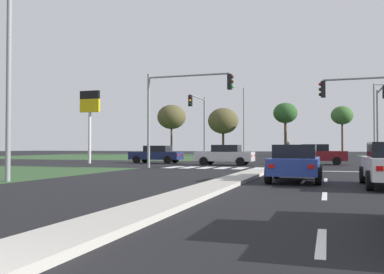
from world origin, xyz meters
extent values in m
plane|color=black|center=(0.00, 30.00, 0.00)|extent=(200.00, 200.00, 0.00)
cube|color=#2D4C28|center=(-25.50, 54.50, 0.00)|extent=(35.00, 35.00, 0.01)
cube|color=#ADA89E|center=(0.00, 11.00, 0.07)|extent=(1.20, 22.00, 0.14)
cube|color=#ADA89E|center=(0.00, 55.00, 0.07)|extent=(1.20, 36.00, 0.14)
cube|color=silver|center=(3.50, 4.31, 0.01)|extent=(0.14, 2.00, 0.01)
cube|color=silver|center=(3.50, 10.31, 0.01)|extent=(0.14, 2.00, 0.01)
cube|color=silver|center=(3.50, 16.31, 0.01)|extent=(0.14, 2.00, 0.01)
cube|color=silver|center=(3.80, 23.00, 0.01)|extent=(6.40, 0.50, 0.01)
cube|color=silver|center=(-6.40, 24.80, 0.01)|extent=(0.70, 2.80, 0.01)
cube|color=silver|center=(-5.25, 24.80, 0.01)|extent=(0.70, 2.80, 0.01)
cube|color=silver|center=(-4.10, 24.80, 0.01)|extent=(0.70, 2.80, 0.01)
cube|color=silver|center=(-2.95, 24.80, 0.01)|extent=(0.70, 2.80, 0.01)
cube|color=silver|center=(-1.80, 24.80, 0.01)|extent=(0.70, 2.80, 0.01)
cube|color=silver|center=(-0.65, 24.80, 0.01)|extent=(0.70, 2.80, 0.01)
cube|color=#161E47|center=(-10.23, 30.94, 0.64)|extent=(4.35, 1.77, 0.65)
cube|color=black|center=(-10.08, 30.94, 1.23)|extent=(2.00, 1.55, 0.52)
cube|color=red|center=(-8.03, 30.27, 0.71)|extent=(0.04, 0.20, 0.14)
cube|color=red|center=(-8.03, 31.61, 0.71)|extent=(0.04, 0.20, 0.14)
cylinder|color=black|center=(-11.62, 30.06, 0.32)|extent=(0.64, 0.22, 0.64)
cylinder|color=black|center=(-11.62, 31.83, 0.32)|extent=(0.64, 0.22, 0.64)
cylinder|color=black|center=(-8.83, 30.06, 0.32)|extent=(0.64, 0.22, 0.64)
cylinder|color=black|center=(-8.83, 31.83, 0.32)|extent=(0.64, 0.22, 0.64)
cube|color=navy|center=(2.36, 15.24, 0.63)|extent=(1.80, 4.27, 0.63)
cube|color=black|center=(2.36, 15.09, 1.21)|extent=(1.58, 1.97, 0.52)
cube|color=red|center=(1.68, 13.09, 0.70)|extent=(0.20, 0.04, 0.14)
cube|color=red|center=(3.04, 13.09, 0.70)|extent=(0.20, 0.04, 0.14)
cylinder|color=black|center=(1.46, 16.61, 0.32)|extent=(0.22, 0.64, 0.64)
cylinder|color=black|center=(3.26, 16.61, 0.32)|extent=(0.22, 0.64, 0.64)
cylinder|color=black|center=(1.46, 13.88, 0.32)|extent=(0.22, 0.64, 0.64)
cylinder|color=black|center=(3.26, 13.88, 0.32)|extent=(0.22, 0.64, 0.64)
cube|color=red|center=(5.05, 11.51, 0.74)|extent=(0.20, 0.04, 0.14)
cylinder|color=black|center=(4.85, 15.13, 0.32)|extent=(0.22, 0.64, 0.64)
cylinder|color=black|center=(4.85, 12.32, 0.32)|extent=(0.22, 0.64, 0.64)
cube|color=#B7B7BC|center=(-3.83, 29.01, 0.67)|extent=(4.31, 1.85, 0.69)
cube|color=black|center=(-3.68, 29.01, 1.27)|extent=(1.98, 1.63, 0.52)
cube|color=red|center=(-1.65, 28.31, 0.74)|extent=(0.04, 0.20, 0.14)
cube|color=red|center=(-1.65, 29.72, 0.74)|extent=(0.04, 0.20, 0.14)
cylinder|color=black|center=(-5.21, 28.09, 0.32)|extent=(0.64, 0.22, 0.64)
cylinder|color=black|center=(-5.21, 29.94, 0.32)|extent=(0.64, 0.22, 0.64)
cylinder|color=black|center=(-2.45, 28.09, 0.32)|extent=(0.64, 0.22, 0.64)
cylinder|color=black|center=(-2.45, 29.94, 0.32)|extent=(0.64, 0.22, 0.64)
cube|color=maroon|center=(2.80, 32.20, 0.69)|extent=(4.42, 1.85, 0.74)
cube|color=black|center=(2.65, 32.20, 1.32)|extent=(2.03, 1.63, 0.52)
cube|color=red|center=(0.57, 32.90, 0.77)|extent=(0.04, 0.20, 0.14)
cube|color=red|center=(0.57, 31.49, 0.77)|extent=(0.04, 0.20, 0.14)
cylinder|color=black|center=(4.22, 33.12, 0.32)|extent=(0.64, 0.22, 0.64)
cylinder|color=black|center=(4.22, 31.27, 0.32)|extent=(0.64, 0.22, 0.64)
cylinder|color=black|center=(1.39, 33.12, 0.32)|extent=(0.64, 0.22, 0.64)
cylinder|color=black|center=(1.39, 31.27, 0.32)|extent=(0.64, 0.22, 0.64)
cylinder|color=gray|center=(-7.60, 23.40, 3.09)|extent=(0.18, 0.18, 6.18)
cylinder|color=gray|center=(-4.88, 23.40, 5.93)|extent=(5.44, 0.12, 0.12)
cube|color=black|center=(-2.16, 23.40, 5.41)|extent=(0.26, 0.32, 0.95)
sphere|color=#360503|center=(-2.00, 23.40, 5.71)|extent=(0.20, 0.20, 0.20)
sphere|color=#3A2405|center=(-2.00, 23.40, 5.41)|extent=(0.20, 0.20, 0.20)
sphere|color=green|center=(-2.00, 23.40, 5.11)|extent=(0.20, 0.20, 0.20)
cylinder|color=gray|center=(-7.60, 36.60, 3.06)|extent=(0.18, 0.18, 6.11)
cylinder|color=gray|center=(-7.60, 34.41, 5.86)|extent=(0.12, 4.37, 0.12)
cube|color=black|center=(-7.60, 32.23, 5.34)|extent=(0.32, 0.26, 0.95)
sphere|color=#360503|center=(-7.60, 32.07, 5.64)|extent=(0.20, 0.20, 0.20)
sphere|color=orange|center=(-7.60, 32.07, 5.34)|extent=(0.20, 0.20, 0.20)
sphere|color=black|center=(-7.60, 32.07, 5.04)|extent=(0.20, 0.20, 0.20)
cylinder|color=gray|center=(5.48, 23.40, 5.24)|extent=(4.24, 0.12, 0.12)
cube|color=black|center=(3.36, 23.40, 4.71)|extent=(0.26, 0.32, 0.95)
sphere|color=red|center=(3.20, 23.40, 5.01)|extent=(0.20, 0.20, 0.20)
sphere|color=#3A2405|center=(3.20, 23.40, 4.71)|extent=(0.20, 0.20, 0.20)
sphere|color=black|center=(3.20, 23.40, 4.41)|extent=(0.20, 0.20, 0.20)
cylinder|color=gray|center=(7.60, 36.60, 3.09)|extent=(0.18, 0.18, 6.18)
cylinder|color=gray|center=(7.60, 34.10, 5.93)|extent=(0.12, 5.00, 0.12)
cylinder|color=gray|center=(-8.54, 11.68, 4.27)|extent=(0.20, 0.20, 8.54)
cylinder|color=gray|center=(8.54, 48.82, 4.20)|extent=(0.20, 0.20, 8.41)
cylinder|color=gray|center=(9.60, 49.07, 8.31)|extent=(2.14, 0.60, 0.10)
cylinder|color=gray|center=(-8.54, 61.34, 5.22)|extent=(0.20, 0.20, 10.44)
cylinder|color=gray|center=(-9.17, 60.40, 10.34)|extent=(1.34, 1.92, 0.10)
ellipsoid|color=#B2B2A8|center=(-9.80, 59.47, 10.24)|extent=(0.56, 0.28, 0.20)
cylinder|color=#4C4C4C|center=(-0.07, 39.91, 0.54)|extent=(0.16, 0.16, 0.80)
cylinder|color=#4C4C4C|center=(-0.07, 39.91, 1.36)|extent=(0.34, 0.34, 0.84)
sphere|color=tan|center=(-0.07, 39.91, 1.90)|extent=(0.24, 0.24, 0.24)
cylinder|color=silver|center=(-15.41, 28.96, 2.15)|extent=(0.24, 0.24, 4.30)
cube|color=gold|center=(-15.41, 28.96, 4.85)|extent=(1.80, 0.24, 1.10)
cube|color=black|center=(-15.41, 28.96, 5.75)|extent=(1.80, 0.24, 0.70)
cylinder|color=#423323|center=(-21.74, 65.22, 2.58)|extent=(0.32, 0.32, 5.15)
ellipsoid|color=#4C4728|center=(-21.74, 65.22, 6.49)|extent=(4.86, 4.86, 4.13)
cylinder|color=#423323|center=(-12.59, 64.70, 2.13)|extent=(0.38, 0.38, 4.26)
ellipsoid|color=#4C4728|center=(-12.59, 64.70, 5.61)|extent=(4.93, 4.93, 4.19)
cylinder|color=#423323|center=(-2.64, 64.44, 2.81)|extent=(0.40, 0.40, 5.62)
ellipsoid|color=#285123|center=(-2.64, 64.44, 6.64)|extent=(3.71, 3.71, 3.15)
cylinder|color=#423323|center=(5.67, 65.37, 2.63)|extent=(0.29, 0.29, 5.26)
ellipsoid|color=#38602D|center=(5.67, 65.37, 6.16)|extent=(3.28, 3.28, 2.79)
camera|label=1|loc=(3.60, -2.09, 1.38)|focal=39.57mm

